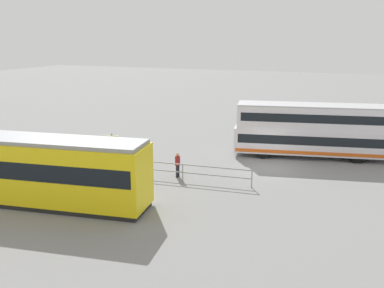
{
  "coord_description": "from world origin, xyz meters",
  "views": [
    {
      "loc": [
        -5.71,
        28.32,
        8.7
      ],
      "look_at": [
        4.15,
        3.66,
        2.11
      ],
      "focal_mm": 41.29,
      "sensor_mm": 36.0,
      "label": 1
    }
  ],
  "objects_px": {
    "double_decker_bus": "(312,130)",
    "tram_yellow": "(37,170)",
    "info_sign": "(112,146)",
    "pedestrian_near_railing": "(178,163)"
  },
  "relations": [
    {
      "from": "double_decker_bus",
      "to": "pedestrian_near_railing",
      "type": "height_order",
      "value": "double_decker_bus"
    },
    {
      "from": "double_decker_bus",
      "to": "tram_yellow",
      "type": "distance_m",
      "value": 19.17
    },
    {
      "from": "pedestrian_near_railing",
      "to": "info_sign",
      "type": "distance_m",
      "value": 4.46
    },
    {
      "from": "tram_yellow",
      "to": "info_sign",
      "type": "height_order",
      "value": "tram_yellow"
    },
    {
      "from": "double_decker_bus",
      "to": "tram_yellow",
      "type": "xyz_separation_m",
      "value": [
        12.24,
        14.76,
        -0.12
      ]
    },
    {
      "from": "tram_yellow",
      "to": "pedestrian_near_railing",
      "type": "relative_size",
      "value": 7.79
    },
    {
      "from": "tram_yellow",
      "to": "info_sign",
      "type": "bearing_deg",
      "value": -96.79
    },
    {
      "from": "pedestrian_near_railing",
      "to": "info_sign",
      "type": "relative_size",
      "value": 0.62
    },
    {
      "from": "double_decker_bus",
      "to": "info_sign",
      "type": "xyz_separation_m",
      "value": [
        11.5,
        8.57,
        -0.22
      ]
    },
    {
      "from": "pedestrian_near_railing",
      "to": "tram_yellow",
      "type": "bearing_deg",
      "value": 53.19
    }
  ]
}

